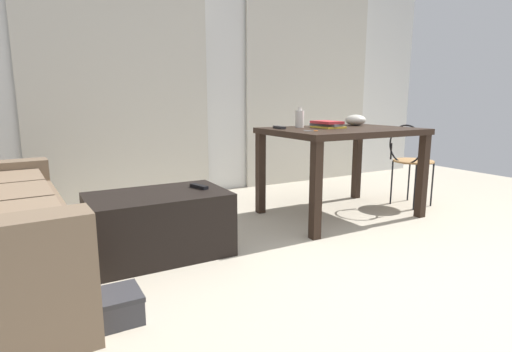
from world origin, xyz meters
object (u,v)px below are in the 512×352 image
object	(u,v)px
bottle_near	(300,119)
tv_remote_on_table	(279,127)
craft_table	(341,140)
coffee_table	(159,224)
scissors	(312,131)
shoebox	(107,309)
tv_remote_primary	(199,186)
wire_chair	(410,155)
book_stack	(327,124)
bowl	(355,120)

from	to	relation	value
bottle_near	tv_remote_on_table	bearing A→B (deg)	-169.03
bottle_near	craft_table	bearing A→B (deg)	-44.76
coffee_table	tv_remote_on_table	distance (m)	1.37
scissors	shoebox	size ratio (longest dim) A/B	0.35
craft_table	tv_remote_primary	xyz separation A→B (m)	(-1.40, -0.14, -0.25)
bottle_near	tv_remote_on_table	world-z (taller)	bottle_near
coffee_table	wire_chair	bearing A→B (deg)	1.48
tv_remote_on_table	tv_remote_primary	distance (m)	1.02
craft_table	bottle_near	xyz separation A→B (m)	(-0.27, 0.26, 0.18)
wire_chair	shoebox	bearing A→B (deg)	-165.17
book_stack	tv_remote_on_table	size ratio (longest dim) A/B	1.83
bowl	bottle_near	bearing A→B (deg)	177.16
coffee_table	bottle_near	distance (m)	1.62
coffee_table	scissors	bearing A→B (deg)	0.60
bottle_near	tv_remote_primary	bearing A→B (deg)	-160.40
shoebox	bowl	bearing A→B (deg)	23.56
wire_chair	bottle_near	distance (m)	1.17
craft_table	bottle_near	world-z (taller)	bottle_near
scissors	coffee_table	bearing A→B (deg)	-179.40
tv_remote_on_table	tv_remote_primary	world-z (taller)	tv_remote_on_table
coffee_table	book_stack	xyz separation A→B (m)	(1.61, 0.25, 0.60)
scissors	bowl	bearing A→B (deg)	24.95
shoebox	tv_remote_primary	bearing A→B (deg)	44.16
coffee_table	tv_remote_primary	xyz separation A→B (m)	(0.30, 0.01, 0.22)
tv_remote_on_table	scissors	xyz separation A→B (m)	(0.09, -0.36, -0.01)
bottle_near	book_stack	size ratio (longest dim) A/B	0.60
scissors	tv_remote_on_table	bearing A→B (deg)	103.42
coffee_table	shoebox	xyz separation A→B (m)	(-0.45, -0.71, -0.14)
craft_table	scissors	distance (m)	0.46
tv_remote_on_table	shoebox	world-z (taller)	tv_remote_on_table
coffee_table	bottle_near	world-z (taller)	bottle_near
bowl	scissors	xyz separation A→B (m)	(-0.80, -0.37, -0.05)
wire_chair	shoebox	xyz separation A→B (m)	(-2.94, -0.78, -0.43)
craft_table	book_stack	world-z (taller)	book_stack
book_stack	shoebox	bearing A→B (deg)	-154.93
bowl	tv_remote_on_table	distance (m)	0.89
scissors	shoebox	world-z (taller)	scissors
bottle_near	tv_remote_on_table	distance (m)	0.26
bowl	shoebox	xyz separation A→B (m)	(-2.52, -1.10, -0.77)
tv_remote_primary	shoebox	xyz separation A→B (m)	(-0.75, -0.73, -0.37)
wire_chair	tv_remote_primary	world-z (taller)	wire_chair
bottle_near	scissors	world-z (taller)	bottle_near
wire_chair	bowl	world-z (taller)	bowl
tv_remote_on_table	bottle_near	bearing A→B (deg)	18.31
tv_remote_primary	bowl	bearing A→B (deg)	-4.68
bowl	shoebox	distance (m)	2.85
book_stack	tv_remote_primary	bearing A→B (deg)	-169.72
tv_remote_on_table	tv_remote_primary	size ratio (longest dim) A/B	1.04
tv_remote_on_table	wire_chair	bearing A→B (deg)	-5.86
bottle_near	bowl	xyz separation A→B (m)	(0.64, -0.03, -0.03)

